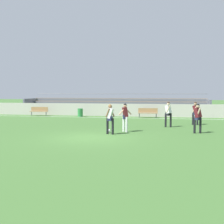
# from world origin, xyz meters

# --- Properties ---
(ground_plane) EXTENTS (160.00, 160.00, 0.00)m
(ground_plane) POSITION_xyz_m (0.00, 0.00, 0.00)
(ground_plane) COLOR #3D662D
(field_line_sideline) EXTENTS (44.00, 0.12, 0.01)m
(field_line_sideline) POSITION_xyz_m (0.00, 12.03, 0.00)
(field_line_sideline) COLOR white
(field_line_sideline) RESTS_ON ground
(sideline_wall) EXTENTS (48.00, 0.16, 1.25)m
(sideline_wall) POSITION_xyz_m (0.00, 13.71, 0.62)
(sideline_wall) COLOR #BCB7AD
(sideline_wall) RESTS_ON ground
(bleacher_stand) EXTENTS (19.93, 3.64, 2.24)m
(bleacher_stand) POSITION_xyz_m (-2.01, 16.59, 0.92)
(bleacher_stand) COLOR #897051
(bleacher_stand) RESTS_ON ground
(bench_far_right) EXTENTS (1.80, 0.40, 0.90)m
(bench_far_right) POSITION_xyz_m (-8.92, 12.51, 0.55)
(bench_far_right) COLOR #99754C
(bench_far_right) RESTS_ON ground
(bench_far_left) EXTENTS (1.80, 0.40, 0.90)m
(bench_far_left) POSITION_xyz_m (1.97, 12.51, 0.55)
(bench_far_left) COLOR #99754C
(bench_far_left) RESTS_ON ground
(trash_bin) EXTENTS (0.50, 0.50, 0.80)m
(trash_bin) POSITION_xyz_m (-4.58, 12.46, 0.40)
(trash_bin) COLOR #2D7F3D
(trash_bin) RESTS_ON ground
(player_white_pressing_high) EXTENTS (0.46, 0.47, 1.70)m
(player_white_pressing_high) POSITION_xyz_m (0.72, 1.38, 1.01)
(player_white_pressing_high) COLOR black
(player_white_pressing_high) RESTS_ON ground
(player_dark_wide_left) EXTENTS (0.75, 0.48, 1.70)m
(player_dark_wide_left) POSITION_xyz_m (1.39, 2.54, 1.02)
(player_dark_wide_left) COLOR white
(player_dark_wide_left) RESTS_ON ground
(player_dark_dropping_back) EXTENTS (0.51, 0.63, 1.70)m
(player_dark_dropping_back) POSITION_xyz_m (5.59, 2.76, 1.02)
(player_dark_dropping_back) COLOR black
(player_dark_dropping_back) RESTS_ON ground
(player_dark_deep_cover) EXTENTS (0.47, 0.58, 1.66)m
(player_dark_deep_cover) POSITION_xyz_m (5.81, 7.23, 0.99)
(player_dark_deep_cover) COLOR black
(player_dark_deep_cover) RESTS_ON ground
(player_white_overlapping) EXTENTS (0.49, 0.63, 1.72)m
(player_white_overlapping) POSITION_xyz_m (3.90, 5.47, 1.03)
(player_white_overlapping) COLOR black
(player_white_overlapping) RESTS_ON ground
(soccer_ball) EXTENTS (0.22, 0.22, 0.22)m
(soccer_ball) POSITION_xyz_m (0.51, 1.96, 0.11)
(soccer_ball) COLOR white
(soccer_ball) RESTS_ON ground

